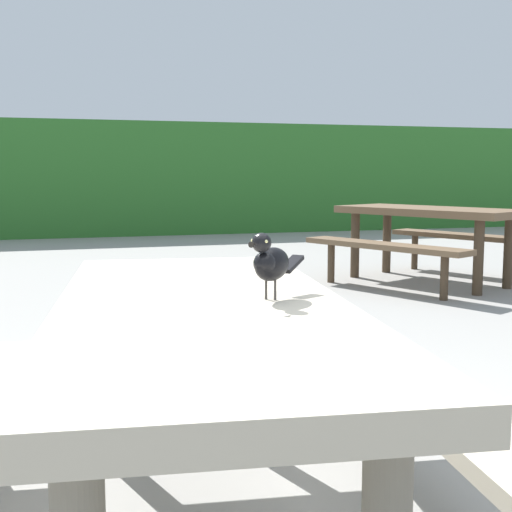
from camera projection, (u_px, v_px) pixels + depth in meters
The scene contains 4 objects.
hedge_wall at pixel (88, 179), 12.22m from camera, with size 28.00×2.01×1.95m, color #2D6B28.
picnic_table_foreground at pixel (203, 367), 1.84m from camera, with size 1.88×1.91×0.74m.
bird_grackle at pixel (270, 262), 1.81m from camera, with size 0.22×0.22×0.18m.
picnic_table_mid_left at pixel (429, 226), 6.66m from camera, with size 2.25×2.26×0.74m.
Camera 1 is at (-0.61, -1.70, 1.08)m, focal length 47.75 mm.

